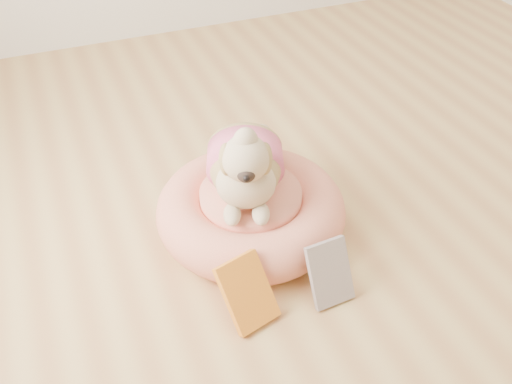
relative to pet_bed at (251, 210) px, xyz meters
name	(u,v)px	position (x,y,z in m)	size (l,w,h in m)	color
floor	(419,262)	(0.48, -0.39, -0.09)	(4.50, 4.50, 0.00)	#B9834D
pet_bed	(251,210)	(0.00, 0.00, 0.00)	(0.69, 0.69, 0.18)	#D97054
dog	(245,150)	(-0.02, 0.01, 0.27)	(0.33, 0.48, 0.35)	olive
book_yellow	(247,292)	(-0.16, -0.37, 0.01)	(0.15, 0.03, 0.23)	#F3AC19
book_white	(330,273)	(0.11, -0.40, 0.01)	(0.14, 0.02, 0.21)	white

